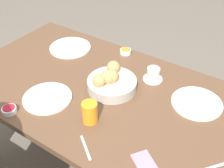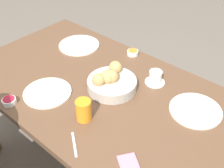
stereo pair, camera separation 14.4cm
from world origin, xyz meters
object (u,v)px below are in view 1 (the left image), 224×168
knife_silver (211,168)px  spoon_coffee (86,148)px  jam_bowl_berry (9,110)px  plate_near_right (70,48)px  cell_phone (147,167)px  jam_bowl_honey (126,51)px  coffee_cup (153,74)px  plate_far_center (47,98)px  bread_basket (111,82)px  plate_near_left (197,103)px  juice_glass (90,112)px

knife_silver → spoon_coffee: same height
jam_bowl_berry → spoon_coffee: 0.43m
plate_near_right → cell_phone: 0.98m
spoon_coffee → cell_phone: size_ratio=0.70×
jam_bowl_berry → jam_bowl_honey: 0.77m
coffee_cup → spoon_coffee: size_ratio=0.92×
plate_far_center → spoon_coffee: bearing=158.5°
bread_basket → plate_near_left: size_ratio=1.03×
plate_far_center → coffee_cup: (-0.36, -0.43, 0.03)m
knife_silver → spoon_coffee: size_ratio=1.28×
jam_bowl_honey → knife_silver: jam_bowl_honey is taller
jam_bowl_honey → plate_near_right: bearing=24.0°
bread_basket → juice_glass: (-0.05, 0.25, 0.01)m
bread_basket → plate_near_right: bread_basket is taller
coffee_cup → plate_near_left: bearing=168.2°
plate_near_left → cell_phone: size_ratio=1.49×
bread_basket → spoon_coffee: size_ratio=2.21×
bread_basket → jam_bowl_berry: bearing=54.6°
bread_basket → plate_near_left: 0.44m
jam_bowl_berry → cell_phone: bearing=-172.7°
plate_near_right → coffee_cup: size_ratio=2.44×
plate_near_right → cell_phone: plate_near_right is taller
plate_near_left → spoon_coffee: plate_near_left is taller
knife_silver → cell_phone: cell_phone is taller
bread_basket → jam_bowl_berry: bread_basket is taller
bread_basket → juice_glass: 0.25m
bread_basket → jam_bowl_honey: (0.12, -0.33, -0.03)m
bread_basket → plate_near_left: (-0.42, -0.13, -0.04)m
jam_bowl_berry → coffee_cup: bearing=-126.1°
bread_basket → jam_bowl_honey: size_ratio=3.72×
bread_basket → knife_silver: 0.63m
bread_basket → juice_glass: size_ratio=2.50×
juice_glass → jam_bowl_honey: bearing=-73.6°
bread_basket → knife_silver: size_ratio=1.72×
bread_basket → plate_far_center: bread_basket is taller
coffee_cup → spoon_coffee: 0.57m
plate_far_center → bread_basket: bearing=-131.3°
plate_near_right → knife_silver: size_ratio=1.75×
juice_glass → coffee_cup: 0.45m
knife_silver → spoon_coffee: 0.50m
plate_near_right → juice_glass: bearing=138.5°
bread_basket → plate_near_right: (0.44, -0.19, -0.04)m
jam_bowl_honey → spoon_coffee: size_ratio=0.59×
jam_bowl_berry → plate_far_center: bearing=-114.9°
plate_near_left → spoon_coffee: 0.59m
knife_silver → cell_phone: bearing=34.1°
plate_far_center → juice_glass: juice_glass is taller
jam_bowl_honey → cell_phone: 0.84m
plate_far_center → knife_silver: bearing=-176.0°
juice_glass → jam_bowl_berry: bearing=25.7°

